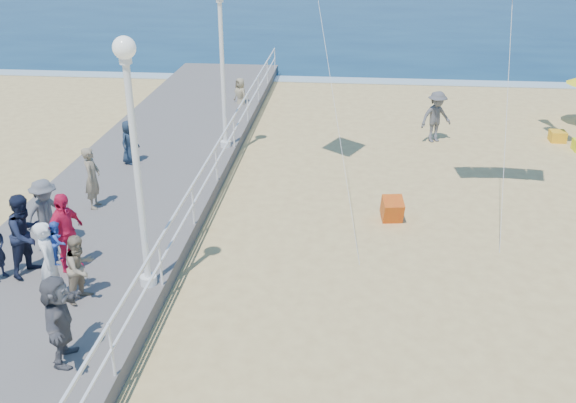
# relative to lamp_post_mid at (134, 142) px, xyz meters

# --- Properties ---
(ground) EXTENTS (160.00, 160.00, 0.00)m
(ground) POSITION_rel_lamp_post_mid_xyz_m (5.35, 0.00, -3.66)
(ground) COLOR #DDBF74
(ground) RESTS_ON ground
(surf_line) EXTENTS (160.00, 1.20, 0.04)m
(surf_line) POSITION_rel_lamp_post_mid_xyz_m (5.35, 20.50, -3.63)
(surf_line) COLOR silver
(surf_line) RESTS_ON ground
(boardwalk) EXTENTS (5.00, 44.00, 0.40)m
(boardwalk) POSITION_rel_lamp_post_mid_xyz_m (-2.15, 0.00, -3.46)
(boardwalk) COLOR slate
(boardwalk) RESTS_ON ground
(railing) EXTENTS (0.05, 42.00, 0.55)m
(railing) POSITION_rel_lamp_post_mid_xyz_m (0.30, 0.00, -2.41)
(railing) COLOR white
(railing) RESTS_ON boardwalk
(lamp_post_mid) EXTENTS (0.44, 0.44, 5.32)m
(lamp_post_mid) POSITION_rel_lamp_post_mid_xyz_m (0.00, 0.00, 0.00)
(lamp_post_mid) COLOR white
(lamp_post_mid) RESTS_ON boardwalk
(lamp_post_far) EXTENTS (0.44, 0.44, 5.32)m
(lamp_post_far) POSITION_rel_lamp_post_mid_xyz_m (0.00, 9.00, 0.00)
(lamp_post_far) COLOR white
(lamp_post_far) RESTS_ON boardwalk
(woman_holding_toddler) EXTENTS (0.58, 0.74, 1.81)m
(woman_holding_toddler) POSITION_rel_lamp_post_mid_xyz_m (-1.73, -0.80, -2.36)
(woman_holding_toddler) COLOR white
(woman_holding_toddler) RESTS_ON boardwalk
(toddler_held) EXTENTS (0.44, 0.51, 0.91)m
(toddler_held) POSITION_rel_lamp_post_mid_xyz_m (-1.58, -0.65, -1.96)
(toddler_held) COLOR blue
(toddler_held) RESTS_ON boardwalk
(spectator_1) EXTENTS (0.78, 0.87, 1.47)m
(spectator_1) POSITION_rel_lamp_post_mid_xyz_m (-1.16, -0.69, -2.53)
(spectator_1) COLOR gray
(spectator_1) RESTS_ON boardwalk
(spectator_2) EXTENTS (1.17, 1.29, 1.74)m
(spectator_2) POSITION_rel_lamp_post_mid_xyz_m (-2.85, 1.45, -2.39)
(spectator_2) COLOR #595A5E
(spectator_2) RESTS_ON boardwalk
(spectator_3) EXTENTS (0.76, 1.18, 1.87)m
(spectator_3) POSITION_rel_lamp_post_mid_xyz_m (-1.94, 0.42, -2.33)
(spectator_3) COLOR #E11C4A
(spectator_3) RESTS_ON boardwalk
(spectator_4) EXTENTS (0.68, 0.81, 1.41)m
(spectator_4) POSITION_rel_lamp_post_mid_xyz_m (-2.74, 7.16, -2.55)
(spectator_4) COLOR #1A293A
(spectator_4) RESTS_ON boardwalk
(spectator_5) EXTENTS (0.78, 1.67, 1.73)m
(spectator_5) POSITION_rel_lamp_post_mid_xyz_m (-0.73, -2.67, -2.40)
(spectator_5) COLOR #57565A
(spectator_5) RESTS_ON boardwalk
(spectator_6) EXTENTS (0.45, 0.65, 1.71)m
(spectator_6) POSITION_rel_lamp_post_mid_xyz_m (-2.62, 3.77, -2.40)
(spectator_6) COLOR #83745B
(spectator_6) RESTS_ON boardwalk
(spectator_7) EXTENTS (0.97, 1.10, 1.89)m
(spectator_7) POSITION_rel_lamp_post_mid_xyz_m (-2.74, 0.25, -2.32)
(spectator_7) COLOR #161D32
(spectator_7) RESTS_ON boardwalk
(beach_walker_a) EXTENTS (1.41, 1.18, 1.89)m
(beach_walker_a) POSITION_rel_lamp_post_mid_xyz_m (7.37, 11.46, -2.71)
(beach_walker_a) COLOR #515155
(beach_walker_a) RESTS_ON ground
(beach_walker_c) EXTENTS (0.83, 0.84, 1.46)m
(beach_walker_c) POSITION_rel_lamp_post_mid_xyz_m (-0.40, 14.54, -2.93)
(beach_walker_c) COLOR gray
(beach_walker_c) RESTS_ON ground
(box_kite) EXTENTS (0.65, 0.78, 0.74)m
(box_kite) POSITION_rel_lamp_post_mid_xyz_m (5.48, 4.50, -3.36)
(box_kite) COLOR red
(box_kite) RESTS_ON ground
(beach_chair_left) EXTENTS (0.55, 0.55, 0.40)m
(beach_chair_left) POSITION_rel_lamp_post_mid_xyz_m (11.93, 11.89, -3.46)
(beach_chair_left) COLOR #FEAB1A
(beach_chair_left) RESTS_ON ground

